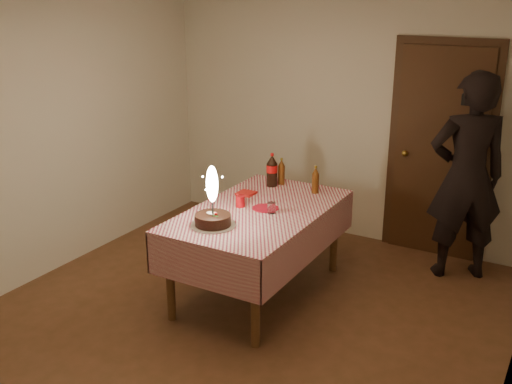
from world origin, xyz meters
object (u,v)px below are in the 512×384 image
at_px(amber_bottle_left, 281,172).
at_px(amber_bottle_right, 315,180).
at_px(dining_table, 259,221).
at_px(photographer, 466,177).
at_px(clear_cup, 271,208).
at_px(birthday_cake, 213,212).
at_px(red_cup, 240,201).
at_px(cola_bottle, 272,170).
at_px(red_plate, 265,208).

relative_size(amber_bottle_left, amber_bottle_right, 1.00).
height_order(dining_table, photographer, photographer).
relative_size(clear_cup, amber_bottle_right, 0.35).
bearing_deg(amber_bottle_left, photographer, 18.85).
height_order(dining_table, amber_bottle_left, amber_bottle_left).
bearing_deg(dining_table, amber_bottle_right, 69.72).
distance_m(amber_bottle_left, photographer, 1.67).
bearing_deg(clear_cup, amber_bottle_left, 111.59).
bearing_deg(birthday_cake, dining_table, 74.97).
relative_size(dining_table, red_cup, 17.20).
bearing_deg(amber_bottle_left, cola_bottle, -117.86).
height_order(red_plate, photographer, photographer).
height_order(cola_bottle, photographer, photographer).
height_order(cola_bottle, amber_bottle_left, cola_bottle).
xyz_separation_m(red_plate, amber_bottle_left, (-0.20, 0.66, 0.11)).
distance_m(red_plate, amber_bottle_left, 0.70).
bearing_deg(amber_bottle_right, birthday_cake, -108.00).
height_order(clear_cup, photographer, photographer).
relative_size(red_plate, amber_bottle_left, 0.86).
xyz_separation_m(dining_table, amber_bottle_right, (0.23, 0.63, 0.22)).
xyz_separation_m(dining_table, cola_bottle, (-0.21, 0.61, 0.26)).
bearing_deg(birthday_cake, cola_bottle, 93.77).
xyz_separation_m(dining_table, photographer, (1.42, 1.24, 0.27)).
xyz_separation_m(dining_table, clear_cup, (0.13, -0.03, 0.15)).
relative_size(red_plate, red_cup, 2.20).
bearing_deg(amber_bottle_left, birthday_cake, -88.93).
height_order(red_plate, clear_cup, clear_cup).
bearing_deg(red_plate, red_cup, -162.71).
relative_size(birthday_cake, red_plate, 2.21).
bearing_deg(dining_table, red_cup, -171.85).
xyz_separation_m(birthday_cake, amber_bottle_right, (0.36, 1.12, 0.00)).
bearing_deg(red_cup, red_plate, 17.29).
bearing_deg(amber_bottle_right, cola_bottle, -177.66).
bearing_deg(cola_bottle, amber_bottle_left, 62.14).
relative_size(birthday_cake, photographer, 0.26).
distance_m(red_cup, cola_bottle, 0.64).
xyz_separation_m(cola_bottle, photographer, (1.63, 0.63, 0.02)).
xyz_separation_m(dining_table, red_plate, (0.04, 0.04, 0.11)).
relative_size(clear_cup, amber_bottle_left, 0.35).
xyz_separation_m(amber_bottle_left, photographer, (1.58, 0.54, 0.05)).
height_order(dining_table, clear_cup, clear_cup).
bearing_deg(amber_bottle_right, photographer, 27.34).
distance_m(birthday_cake, clear_cup, 0.54).
bearing_deg(clear_cup, cola_bottle, 118.13).
bearing_deg(red_plate, amber_bottle_right, 71.91).
relative_size(dining_table, cola_bottle, 5.42).
relative_size(clear_cup, cola_bottle, 0.28).
relative_size(dining_table, birthday_cake, 3.54).
bearing_deg(amber_bottle_right, dining_table, -110.28).
relative_size(red_cup, photographer, 0.05).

